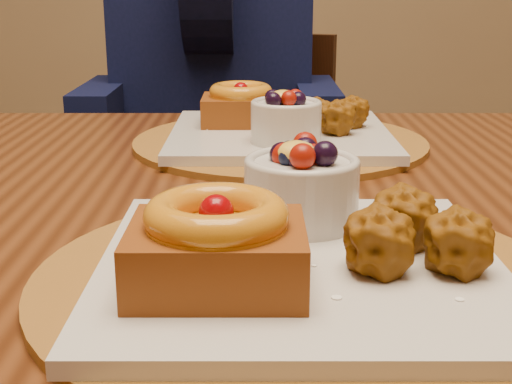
{
  "coord_description": "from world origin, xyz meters",
  "views": [
    {
      "loc": [
        0.01,
        -0.72,
        0.96
      ],
      "look_at": [
        0.01,
        -0.2,
        0.81
      ],
      "focal_mm": 50.0,
      "sensor_mm": 36.0,
      "label": 1
    }
  ],
  "objects_px": {
    "dining_table": "(286,266)",
    "place_setting_near": "(296,248)",
    "chair_far": "(234,197)",
    "diner": "(212,36)",
    "place_setting_far": "(278,129)"
  },
  "relations": [
    {
      "from": "place_setting_near",
      "to": "place_setting_far",
      "type": "height_order",
      "value": "place_setting_near"
    },
    {
      "from": "dining_table",
      "to": "diner",
      "type": "height_order",
      "value": "diner"
    },
    {
      "from": "diner",
      "to": "dining_table",
      "type": "bearing_deg",
      "value": -64.1
    },
    {
      "from": "chair_far",
      "to": "diner",
      "type": "height_order",
      "value": "diner"
    },
    {
      "from": "place_setting_near",
      "to": "diner",
      "type": "distance_m",
      "value": 1.01
    },
    {
      "from": "dining_table",
      "to": "place_setting_near",
      "type": "distance_m",
      "value": 0.24
    },
    {
      "from": "place_setting_near",
      "to": "chair_far",
      "type": "height_order",
      "value": "place_setting_near"
    },
    {
      "from": "dining_table",
      "to": "chair_far",
      "type": "xyz_separation_m",
      "value": [
        -0.08,
        0.92,
        -0.21
      ]
    },
    {
      "from": "chair_far",
      "to": "diner",
      "type": "relative_size",
      "value": 1.06
    },
    {
      "from": "place_setting_near",
      "to": "place_setting_far",
      "type": "distance_m",
      "value": 0.43
    },
    {
      "from": "dining_table",
      "to": "place_setting_far",
      "type": "distance_m",
      "value": 0.24
    },
    {
      "from": "diner",
      "to": "chair_far",
      "type": "bearing_deg",
      "value": 91.5
    },
    {
      "from": "chair_far",
      "to": "place_setting_near",
      "type": "bearing_deg",
      "value": -64.57
    },
    {
      "from": "dining_table",
      "to": "chair_far",
      "type": "distance_m",
      "value": 0.95
    },
    {
      "from": "place_setting_near",
      "to": "diner",
      "type": "height_order",
      "value": "diner"
    }
  ]
}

